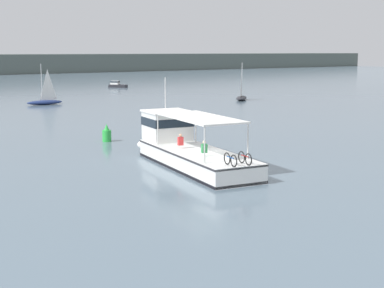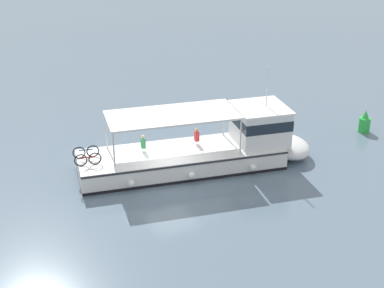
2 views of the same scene
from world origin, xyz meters
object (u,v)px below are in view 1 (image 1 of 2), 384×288
at_px(ferry_main, 185,148).
at_px(motorboat_horizon_east, 117,85).
at_px(sailboat_mid_channel, 241,96).
at_px(sailboat_off_stern, 45,101).
at_px(channel_buoy, 107,134).

xyz_separation_m(ferry_main, motorboat_horizon_east, (32.30, 68.29, -0.47)).
distance_m(ferry_main, sailboat_mid_channel, 46.34).
relative_size(ferry_main, motorboat_horizon_east, 3.52).
height_order(ferry_main, sailboat_off_stern, sailboat_off_stern).
height_order(ferry_main, motorboat_horizon_east, ferry_main).
bearing_deg(sailboat_mid_channel, sailboat_off_stern, 157.87).
relative_size(motorboat_horizon_east, channel_buoy, 2.65).
xyz_separation_m(motorboat_horizon_east, channel_buoy, (-32.31, -57.66, 0.02)).
bearing_deg(sailboat_off_stern, sailboat_mid_channel, -22.13).
bearing_deg(motorboat_horizon_east, ferry_main, -115.31).
bearing_deg(channel_buoy, sailboat_mid_channel, 33.19).
distance_m(sailboat_off_stern, channel_buoy, 33.01).
relative_size(sailboat_mid_channel, motorboat_horizon_east, 1.46).
bearing_deg(sailboat_mid_channel, ferry_main, -135.73).
bearing_deg(sailboat_off_stern, motorboat_horizon_east, 45.90).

